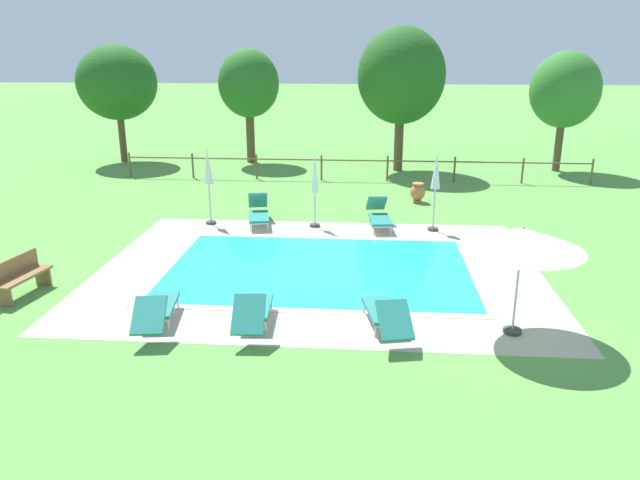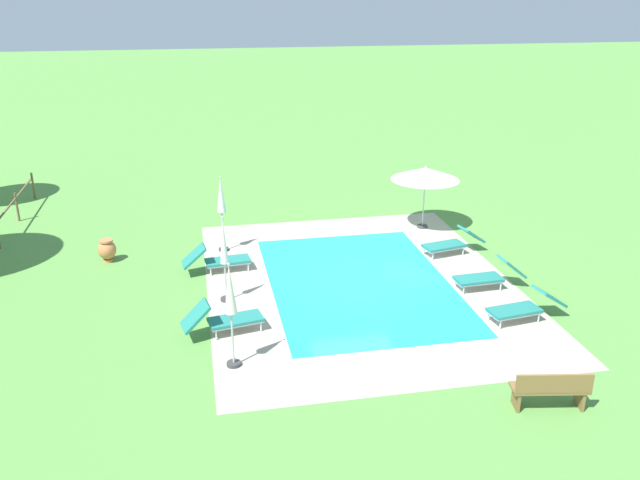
# 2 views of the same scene
# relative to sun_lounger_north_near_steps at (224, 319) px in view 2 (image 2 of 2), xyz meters

# --- Properties ---
(ground_plane) EXTENTS (160.00, 160.00, 0.00)m
(ground_plane) POSITION_rel_sun_lounger_north_near_steps_xyz_m (2.23, -3.90, -0.38)
(ground_plane) COLOR #599342
(pool_deck_paving) EXTENTS (11.01, 8.50, 0.01)m
(pool_deck_paving) POSITION_rel_sun_lounger_north_near_steps_xyz_m (2.23, -3.90, -0.38)
(pool_deck_paving) COLOR #B2A893
(pool_deck_paving) RESTS_ON ground
(swimming_pool_water) EXTENTS (7.48, 4.97, 0.01)m
(swimming_pool_water) POSITION_rel_sun_lounger_north_near_steps_xyz_m (2.23, -3.90, -0.38)
(swimming_pool_water) COLOR #23A8C1
(swimming_pool_water) RESTS_ON ground
(pool_coping_rim) EXTENTS (7.96, 5.45, 0.01)m
(pool_coping_rim) POSITION_rel_sun_lounger_north_near_steps_xyz_m (2.23, -3.90, -0.37)
(pool_coping_rim) COLOR #C0B59F
(pool_coping_rim) RESTS_ON ground
(sun_lounger_north_near_steps) EXTENTS (0.96, 2.02, 0.91)m
(sun_lounger_north_near_steps) POSITION_rel_sun_lounger_north_near_steps_xyz_m (0.00, 0.00, 0.00)
(sun_lounger_north_near_steps) COLOR #237A70
(sun_lounger_north_near_steps) RESTS_ON ground
(sun_lounger_north_mid) EXTENTS (1.00, 2.09, 0.82)m
(sun_lounger_north_mid) POSITION_rel_sun_lounger_north_near_steps_xyz_m (3.81, -7.29, -0.01)
(sun_lounger_north_mid) COLOR #237A70
(sun_lounger_north_mid) RESTS_ON ground
(sun_lounger_north_far) EXTENTS (0.83, 2.03, 0.87)m
(sun_lounger_north_far) POSITION_rel_sun_lounger_north_near_steps_xyz_m (3.78, -0.03, -0.01)
(sun_lounger_north_far) COLOR #237A70
(sun_lounger_north_far) RESTS_ON ground
(sun_lounger_north_end) EXTENTS (0.70, 2.00, 0.87)m
(sun_lounger_north_end) POSITION_rel_sun_lounger_north_near_steps_xyz_m (1.20, -7.31, -0.01)
(sun_lounger_north_end) COLOR #237A70
(sun_lounger_north_end) RESTS_ON ground
(sun_lounger_south_mid) EXTENTS (0.88, 2.09, 0.80)m
(sun_lounger_south_mid) POSITION_rel_sun_lounger_north_near_steps_xyz_m (-0.73, -7.41, -0.02)
(sun_lounger_south_mid) COLOR #237A70
(sun_lounger_south_mid) RESTS_ON ground
(patio_umbrella_open_foreground) EXTENTS (2.33, 2.33, 2.19)m
(patio_umbrella_open_foreground) POSITION_rel_sun_lounger_north_near_steps_xyz_m (6.29, -7.20, 1.55)
(patio_umbrella_open_foreground) COLOR #383838
(patio_umbrella_open_foreground) RESTS_ON ground
(patio_umbrella_closed_row_west) EXTENTS (0.32, 0.32, 2.38)m
(patio_umbrella_closed_row_west) POSITION_rel_sun_lounger_north_near_steps_xyz_m (1.79, -0.15, 1.10)
(patio_umbrella_closed_row_west) COLOR #383838
(patio_umbrella_closed_row_west) RESTS_ON ground
(patio_umbrella_closed_row_mid_west) EXTENTS (0.32, 0.32, 2.44)m
(patio_umbrella_closed_row_mid_west) POSITION_rel_sun_lounger_north_near_steps_xyz_m (5.42, -0.28, 1.28)
(patio_umbrella_closed_row_mid_west) COLOR #383838
(patio_umbrella_closed_row_mid_west) RESTS_ON ground
(patio_umbrella_closed_row_centre) EXTENTS (0.32, 0.32, 2.46)m
(patio_umbrella_closed_row_centre) POSITION_rel_sun_lounger_north_near_steps_xyz_m (-1.51, -0.11, 1.28)
(patio_umbrella_closed_row_centre) COLOR #383838
(patio_umbrella_closed_row_centre) RESTS_ON ground
(wooden_bench_lawn_side) EXTENTS (0.69, 1.55, 0.87)m
(wooden_bench_lawn_side) POSITION_rel_sun_lounger_north_near_steps_xyz_m (-4.31, -6.11, 0.08)
(wooden_bench_lawn_side) COLOR olive
(wooden_bench_lawn_side) RESTS_ON ground
(terracotta_urn_near_fence) EXTENTS (0.54, 0.54, 0.70)m
(terracotta_urn_near_fence) POSITION_rel_sun_lounger_north_near_steps_xyz_m (5.21, 3.24, -0.00)
(terracotta_urn_near_fence) COLOR #C67547
(terracotta_urn_near_fence) RESTS_ON ground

